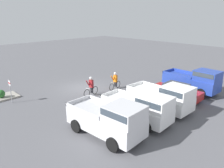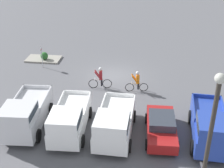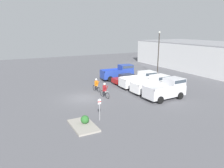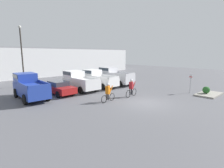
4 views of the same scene
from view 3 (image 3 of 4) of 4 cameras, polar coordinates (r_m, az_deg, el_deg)
The scene contains 12 objects.
ground_plane at distance 25.82m, azimuth -7.28°, elevation -3.71°, with size 80.00×80.00×0.00m, color #56565B.
pickup_truck_0 at distance 34.85m, azimuth 1.95°, elevation 3.13°, with size 2.33×5.22×2.31m.
sedan_0 at distance 32.44m, azimuth 3.83°, elevation 1.39°, with size 2.02×4.33×1.39m.
pickup_truck_1 at distance 30.36m, azimuth 7.51°, elevation 1.18°, with size 2.34×5.05×2.16m.
pickup_truck_2 at distance 28.18m, azimuth 10.65°, elevation 0.00°, with size 2.31×5.07×2.13m.
pickup_truck_3 at distance 26.00m, azimuth 14.18°, elevation -1.18°, with size 2.49×5.06×2.30m.
cyclist_0 at distance 25.69m, azimuth -1.94°, elevation -1.59°, with size 1.85×0.52×1.80m.
cyclist_1 at distance 28.34m, azimuth -4.12°, elevation -0.18°, with size 1.79×0.52×1.72m.
fire_lane_sign at distance 19.23m, azimuth -3.28°, elevation -6.01°, with size 0.06×0.30×2.06m.
lamppost at distance 36.75m, azimuth 12.05°, elevation 8.39°, with size 0.36×0.36×7.52m.
curb_island at distance 18.64m, azimuth -7.53°, elevation -10.73°, with size 3.23×1.84×0.15m, color gray.
shrub at distance 18.70m, azimuth -7.10°, elevation -9.18°, with size 0.71×0.71×0.71m.
Camera 3 is at (23.15, -8.28, 7.90)m, focal length 35.00 mm.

